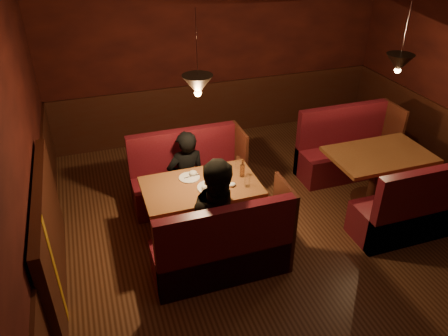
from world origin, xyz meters
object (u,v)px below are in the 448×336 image
object	(u,v)px
main_bench_near	(224,253)
diner_a	(186,159)
main_bench_far	(188,180)
main_table	(202,196)
diner_b	(222,204)
second_bench_near	(415,212)
second_table	(377,166)
second_bench_far	(345,153)

from	to	relation	value
main_bench_near	diner_a	bearing A→B (deg)	91.65
main_bench_far	diner_a	size ratio (longest dim) A/B	1.04
main_table	diner_b	size ratio (longest dim) A/B	0.81
main_table	main_bench_far	world-z (taller)	main_bench_far
main_bench_near	diner_a	xyz separation A→B (m)	(-0.04, 1.51, 0.42)
main_bench_far	main_bench_near	world-z (taller)	same
main_table	second_bench_near	world-z (taller)	second_bench_near
second_bench_near	second_table	bearing A→B (deg)	92.20
diner_b	second_table	bearing A→B (deg)	9.20
main_bench_far	main_table	bearing A→B (deg)	-91.06
main_bench_far	second_bench_far	distance (m)	2.55
second_table	second_bench_near	size ratio (longest dim) A/B	0.90
diner_a	diner_b	size ratio (longest dim) A/B	0.86
second_bench_near	diner_a	world-z (taller)	diner_a
second_table	main_bench_near	bearing A→B (deg)	-163.17
second_bench_near	diner_a	bearing A→B (deg)	148.70
second_bench_near	diner_b	size ratio (longest dim) A/B	0.87
main_bench_far	second_bench_near	xyz separation A→B (m)	(2.55, -1.69, 0.01)
main_bench_near	main_bench_far	bearing A→B (deg)	90.00
main_bench_far	second_bench_far	bearing A→B (deg)	-0.70
main_bench_far	second_bench_far	size ratio (longest dim) A/B	1.03
main_table	second_bench_far	xyz separation A→B (m)	(2.57, 0.78, -0.24)
main_bench_near	second_bench_near	bearing A→B (deg)	-1.45
second_table	diner_b	world-z (taller)	diner_b
main_table	second_table	world-z (taller)	main_table
second_table	second_bench_far	bearing A→B (deg)	87.80
main_bench_far	main_bench_near	xyz separation A→B (m)	(0.00, -1.62, 0.00)
main_table	diner_b	distance (m)	0.68
second_bench_near	diner_a	distance (m)	3.07
main_bench_far	second_table	world-z (taller)	main_bench_far
main_bench_near	second_bench_far	world-z (taller)	second_bench_far
main_bench_far	diner_a	world-z (taller)	diner_a
main_bench_near	second_bench_far	bearing A→B (deg)	31.92
second_bench_near	main_bench_near	bearing A→B (deg)	178.55
main_bench_near	second_bench_near	distance (m)	2.56
main_table	main_bench_far	xyz separation A→B (m)	(0.02, 0.81, -0.25)
main_bench_near	second_bench_far	distance (m)	3.01
main_table	main_bench_far	size ratio (longest dim) A/B	0.91
main_table	second_table	distance (m)	2.54
second_bench_near	main_bench_far	bearing A→B (deg)	146.56
second_bench_near	diner_a	xyz separation A→B (m)	(-2.60, 1.58, 0.41)
second_bench_far	main_bench_far	bearing A→B (deg)	179.30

